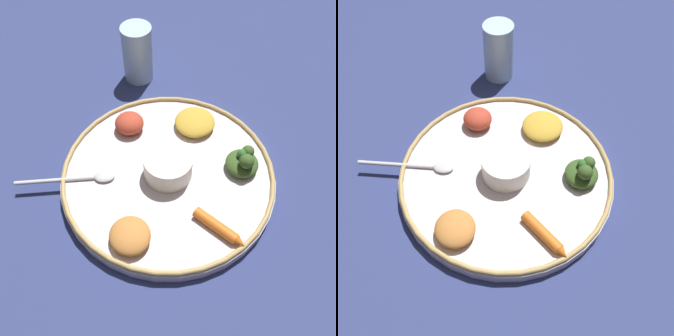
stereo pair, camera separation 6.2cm
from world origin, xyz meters
The scene contains 11 objects.
ground_plane centered at (0.00, 0.00, 0.00)m, with size 2.40×2.40×0.00m, color navy.
platter centered at (0.00, 0.00, 0.01)m, with size 0.36×0.36×0.02m, color silver.
platter_rim centered at (0.00, 0.00, 0.02)m, with size 0.36×0.36×0.01m, color tan.
center_bowl centered at (0.00, 0.00, 0.04)m, with size 0.08×0.08×0.04m.
spoon centered at (0.14, -0.03, 0.02)m, with size 0.17×0.05×0.01m.
greens_pile centered at (-0.12, 0.03, 0.04)m, with size 0.07×0.07×0.05m.
carrot_near_spoon centered at (-0.04, 0.12, 0.03)m, with size 0.06×0.08×0.02m.
mound_berbere_red centered at (0.04, -0.12, 0.04)m, with size 0.05×0.05×0.03m, color #B73D28.
mound_squash centered at (0.09, 0.10, 0.03)m, with size 0.06×0.07×0.03m, color #C67A38.
mound_lentil_yellow centered at (-0.08, -0.09, 0.03)m, with size 0.07×0.07×0.02m, color gold.
drinking_glass centered at (-0.02, -0.28, 0.05)m, with size 0.06×0.06×0.12m.
Camera 1 is at (0.10, 0.35, 0.54)m, focal length 40.10 mm.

